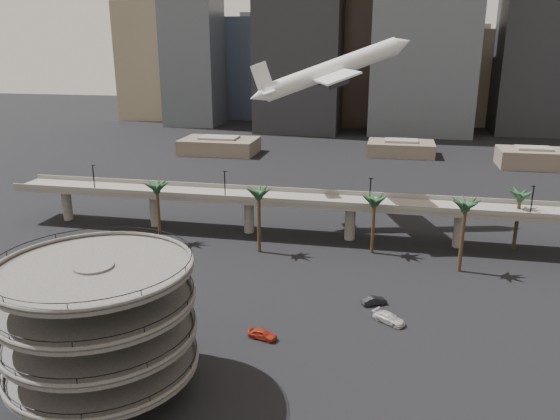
% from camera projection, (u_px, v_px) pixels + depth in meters
% --- Properties ---
extents(ground, '(700.00, 700.00, 0.00)m').
position_uv_depth(ground, '(221.00, 385.00, 66.44)').
color(ground, black).
rests_on(ground, ground).
extents(parking_ramp, '(22.20, 22.20, 17.35)m').
position_uv_depth(parking_ramp, '(99.00, 317.00, 62.34)').
color(parking_ramp, '#464442').
rests_on(parking_ramp, ground).
extents(overpass, '(130.00, 9.30, 14.70)m').
position_uv_depth(overpass, '(299.00, 203.00, 115.78)').
color(overpass, '#69655D').
rests_on(overpass, ground).
extents(palm_trees, '(76.40, 18.40, 14.00)m').
position_uv_depth(palm_trees, '(351.00, 198.00, 105.05)').
color(palm_trees, '#40301B').
rests_on(palm_trees, ground).
extents(low_buildings, '(135.00, 27.50, 6.80)m').
position_uv_depth(low_buildings, '(358.00, 150.00, 197.48)').
color(low_buildings, brown).
rests_on(low_buildings, ground).
extents(skyline, '(269.00, 86.00, 134.80)m').
position_uv_depth(skyline, '(391.00, 22.00, 252.27)').
color(skyline, '#7F6B57').
rests_on(skyline, ground).
extents(airborne_jet, '(35.77, 32.98, 15.68)m').
position_uv_depth(airborne_jet, '(330.00, 71.00, 118.74)').
color(airborne_jet, silver).
rests_on(airborne_jet, ground).
extents(car_a, '(4.49, 2.72, 1.43)m').
position_uv_depth(car_a, '(262.00, 334.00, 76.58)').
color(car_a, '#AA2C18').
rests_on(car_a, ground).
extents(car_b, '(4.20, 3.14, 1.32)m').
position_uv_depth(car_b, '(374.00, 301.00, 86.64)').
color(car_b, black).
rests_on(car_b, ground).
extents(car_c, '(5.37, 4.56, 1.48)m').
position_uv_depth(car_c, '(389.00, 318.00, 80.99)').
color(car_c, silver).
rests_on(car_c, ground).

